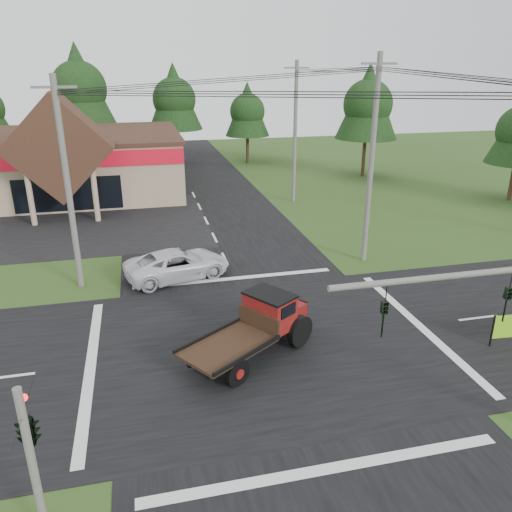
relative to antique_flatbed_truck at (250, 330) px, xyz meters
name	(u,v)px	position (x,y,z in m)	size (l,w,h in m)	color
ground	(267,345)	(0.86, 0.71, -1.21)	(120.00, 120.00, 0.00)	#2E4819
road_ns	(267,345)	(0.86, 0.71, -1.20)	(12.00, 120.00, 0.02)	black
road_ew	(267,345)	(0.86, 0.71, -1.20)	(120.00, 12.00, 0.02)	black
parking_apron	(6,230)	(-13.14, 19.71, -1.19)	(28.00, 14.00, 0.02)	black
cvs_building	(6,164)	(-14.84, 30.28, 1.57)	(30.40, 18.20, 9.19)	tan
traffic_signal_corner	(25,416)	(-6.64, -6.61, 2.32)	(0.53, 2.48, 4.40)	#595651
utility_pole_nw	(68,185)	(-7.14, 8.71, 4.18)	(2.00, 0.30, 10.50)	#595651
utility_pole_ne	(371,161)	(8.86, 8.71, 4.68)	(2.00, 0.30, 11.50)	#595651
utility_pole_n	(295,132)	(8.86, 22.71, 4.53)	(2.00, 0.30, 11.20)	#595651
tree_row_c	(79,86)	(-9.14, 41.71, 7.51)	(7.28, 7.28, 13.13)	#332316
tree_row_d	(174,97)	(0.86, 42.71, 6.17)	(6.16, 6.16, 11.11)	#332316
tree_row_e	(247,110)	(8.86, 40.71, 4.83)	(5.04, 5.04, 9.09)	#332316
tree_side_ne	(368,102)	(18.86, 30.71, 6.17)	(6.16, 6.16, 11.11)	#332316
antique_flatbed_truck	(250,330)	(0.00, 0.00, 0.00)	(2.21, 5.78, 2.42)	#61100D
white_pickup	(178,264)	(-2.08, 8.60, -0.43)	(2.59, 5.62, 1.56)	silver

